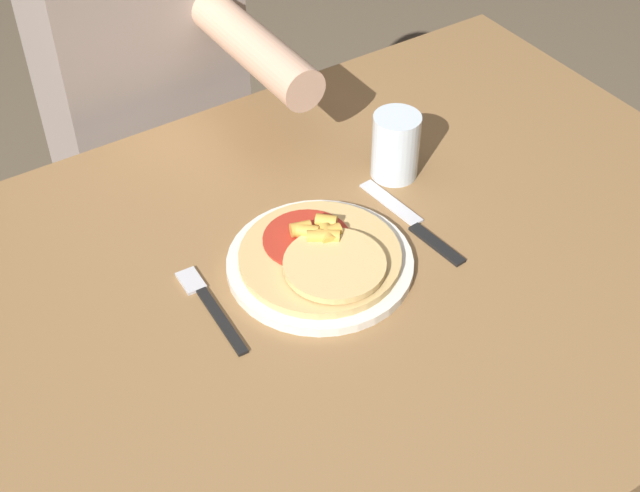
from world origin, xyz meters
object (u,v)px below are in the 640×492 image
object	(u,v)px
knife	(413,223)
drinking_glass	(396,146)
dining_table	(342,320)
fork	(209,304)
person_diner	(146,96)
pizza	(322,255)
plate	(320,264)

from	to	relation	value
knife	drinking_glass	distance (m)	0.13
dining_table	fork	world-z (taller)	fork
drinking_glass	person_diner	size ratio (longest dim) A/B	0.09
pizza	drinking_glass	size ratio (longest dim) A/B	2.12
pizza	knife	size ratio (longest dim) A/B	1.02
dining_table	fork	xyz separation A→B (m)	(-0.18, 0.05, 0.10)
plate	person_diner	distance (m)	0.61
pizza	fork	world-z (taller)	pizza
pizza	knife	distance (m)	0.16
drinking_glass	person_diner	distance (m)	0.54
dining_table	knife	size ratio (longest dim) A/B	5.82
drinking_glass	dining_table	bearing A→B (deg)	-143.73
fork	knife	distance (m)	0.33
plate	fork	bearing A→B (deg)	173.13
knife	person_diner	xyz separation A→B (m)	(-0.15, 0.60, -0.06)
dining_table	person_diner	size ratio (longest dim) A/B	1.10
dining_table	pizza	bearing A→B (deg)	130.59
pizza	dining_table	bearing A→B (deg)	-49.41
dining_table	plate	xyz separation A→B (m)	(-0.02, 0.03, 0.10)
dining_table	drinking_glass	size ratio (longest dim) A/B	12.14
knife	drinking_glass	size ratio (longest dim) A/B	2.09
plate	fork	distance (m)	0.16
plate	person_diner	bearing A→B (deg)	89.13
plate	drinking_glass	distance (m)	0.24
dining_table	drinking_glass	world-z (taller)	drinking_glass
drinking_glass	knife	bearing A→B (deg)	-113.26
pizza	person_diner	bearing A→B (deg)	89.26
pizza	person_diner	xyz separation A→B (m)	(0.01, 0.61, -0.08)
pizza	knife	world-z (taller)	pizza
fork	knife	xyz separation A→B (m)	(0.33, -0.02, 0.00)
dining_table	knife	distance (m)	0.18
plate	pizza	bearing A→B (deg)	-69.24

